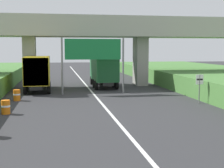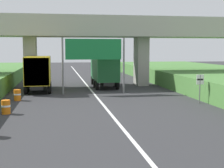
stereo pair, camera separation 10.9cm
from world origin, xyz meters
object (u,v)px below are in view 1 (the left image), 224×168
object	(u,v)px
speed_limit_sign	(199,84)
truck_green	(103,69)
truck_yellow	(38,72)
car_black	(103,67)
overhead_highway_sign	(93,53)
construction_barrel_4	(17,95)
construction_barrel_3	(6,107)

from	to	relation	value
speed_limit_sign	truck_green	distance (m)	13.09
truck_yellow	car_black	bearing A→B (deg)	68.22
overhead_highway_sign	truck_green	bearing A→B (deg)	71.40
truck_yellow	construction_barrel_4	distance (m)	6.24
construction_barrel_3	truck_green	bearing A→B (deg)	58.06
speed_limit_sign	truck_green	size ratio (longest dim) A/B	0.31
overhead_highway_sign	construction_barrel_3	size ratio (longest dim) A/B	6.53
overhead_highway_sign	speed_limit_sign	size ratio (longest dim) A/B	2.64
truck_green	car_black	xyz separation A→B (m)	(3.45, 23.74, -1.08)
overhead_highway_sign	construction_barrel_4	distance (m)	7.95
speed_limit_sign	car_black	distance (m)	35.60
speed_limit_sign	construction_barrel_3	world-z (taller)	speed_limit_sign
speed_limit_sign	car_black	bearing A→B (deg)	93.62
construction_barrel_4	truck_green	bearing A→B (deg)	44.05
truck_green	construction_barrel_4	distance (m)	11.61
overhead_highway_sign	car_black	bearing A→B (deg)	79.86
construction_barrel_3	truck_yellow	bearing A→B (deg)	82.56
truck_green	speed_limit_sign	bearing A→B (deg)	-64.18
overhead_highway_sign	construction_barrel_3	xyz separation A→B (m)	(-6.65, -8.34, -3.36)
car_black	construction_barrel_3	xyz separation A→B (m)	(-11.80, -37.14, -0.40)
overhead_highway_sign	car_black	size ratio (longest dim) A/B	1.43
overhead_highway_sign	construction_barrel_4	size ratio (longest dim) A/B	6.53
speed_limit_sign	overhead_highway_sign	bearing A→B (deg)	137.75
overhead_highway_sign	truck_green	world-z (taller)	overhead_highway_sign
truck_green	construction_barrel_3	distance (m)	15.86
truck_yellow	construction_barrel_3	xyz separation A→B (m)	(-1.47, -11.28, -1.47)
truck_yellow	car_black	xyz separation A→B (m)	(10.33, 25.86, -1.08)
overhead_highway_sign	construction_barrel_3	world-z (taller)	overhead_highway_sign
truck_green	car_black	bearing A→B (deg)	81.73
construction_barrel_3	construction_barrel_4	bearing A→B (deg)	89.19
speed_limit_sign	truck_yellow	xyz separation A→B (m)	(-12.58, 9.67, 0.46)
overhead_highway_sign	speed_limit_sign	xyz separation A→B (m)	(7.40, -6.72, -2.35)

